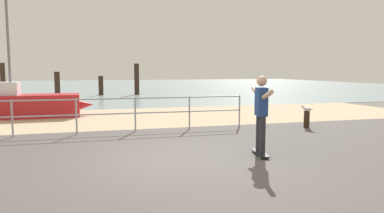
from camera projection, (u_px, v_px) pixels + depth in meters
ground_plane at (184, 175)px, 6.22m from camera, size 24.00×10.00×0.04m
beach_strip at (135, 117)px, 13.89m from camera, size 24.00×6.00×0.04m
sea_surface at (109, 86)px, 40.76m from camera, size 72.00×50.00×0.04m
railing_fence at (76, 111)px, 10.03m from camera, size 10.07×0.05×1.05m
sailboat at (24, 104)px, 13.69m from camera, size 4.97×1.51×5.85m
skateboard at (260, 153)px, 7.60m from camera, size 0.35×0.82×0.08m
skateboarder at (261, 109)px, 7.51m from camera, size 0.36×1.44×1.65m
bollard_short at (307, 120)px, 11.24m from camera, size 0.18×0.18×0.55m
seagull at (307, 109)px, 11.22m from camera, size 0.20×0.49×0.18m
groyne_post_0 at (3, 83)px, 19.27m from camera, size 0.26×0.26×2.25m
groyne_post_1 at (57, 86)px, 21.45m from camera, size 0.33×0.33×1.76m
groyne_post_2 at (101, 86)px, 25.90m from camera, size 0.35×0.35×1.43m
groyne_post_3 at (137, 79)px, 26.54m from camera, size 0.37×0.37×2.35m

